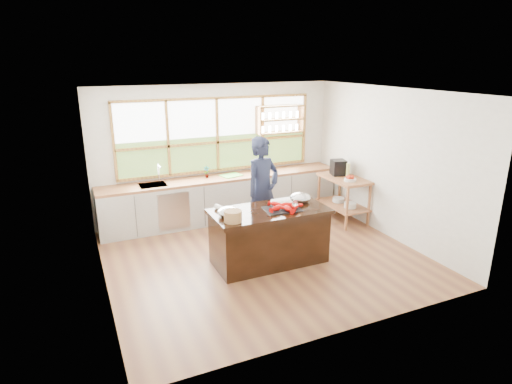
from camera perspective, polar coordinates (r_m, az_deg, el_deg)
ground_plane at (r=7.23m, az=1.04°, el=-8.61°), size 5.00×5.00×0.00m
room_shell at (r=7.12m, az=-0.46°, el=5.91°), size 5.02×4.52×2.71m
back_counter at (r=8.72m, az=-4.47°, el=-0.79°), size 4.90×0.63×0.90m
right_shelf_unit at (r=8.77m, az=11.61°, el=0.04°), size 0.62×1.10×0.90m
island at (r=6.88m, az=1.77°, el=-5.87°), size 1.85×0.90×0.90m
cook at (r=7.44m, az=0.89°, el=0.10°), size 0.81×0.66×1.91m
potted_plant at (r=8.52m, az=-6.61°, el=2.69°), size 0.15×0.13×0.24m
cutting_board at (r=8.65m, az=-3.33°, el=2.22°), size 0.46×0.39×0.01m
espresso_machine at (r=8.84m, az=10.92°, el=3.23°), size 0.33×0.35×0.31m
wine_bottle at (r=8.66m, az=12.17°, el=2.81°), size 0.08×0.08×0.29m
fruit_bowl at (r=8.46m, az=12.44°, el=1.74°), size 0.23×0.23×0.11m
slate_board at (r=6.72m, az=3.51°, el=-2.30°), size 0.58×0.44×0.02m
lobster_pile at (r=6.69m, az=3.81°, el=-1.95°), size 0.52×0.48×0.08m
mixing_bowl_left at (r=6.43m, az=-3.74°, el=-2.67°), size 0.32×0.32×0.15m
mixing_bowl_right at (r=7.09m, az=5.94°, el=-0.76°), size 0.34×0.34×0.16m
wine_glass at (r=6.52m, az=5.21°, el=-1.55°), size 0.08×0.08×0.22m
wicker_basket at (r=6.21m, az=-3.09°, el=-3.24°), size 0.26×0.26×0.17m
parchment_roll at (r=6.66m, az=-4.61°, el=-2.21°), size 0.16×0.31×0.08m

